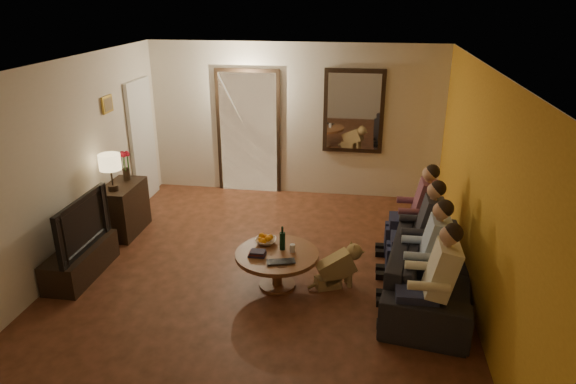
# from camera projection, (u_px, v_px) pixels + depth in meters

# --- Properties ---
(floor) EXTENTS (5.00, 6.00, 0.01)m
(floor) POSITION_uv_depth(u_px,v_px,m) (261.00, 277.00, 6.47)
(floor) COLOR #402311
(floor) RESTS_ON ground
(ceiling) EXTENTS (5.00, 6.00, 0.01)m
(ceiling) POSITION_uv_depth(u_px,v_px,m) (256.00, 67.00, 5.52)
(ceiling) COLOR white
(ceiling) RESTS_ON back_wall
(back_wall) EXTENTS (5.00, 0.02, 2.60)m
(back_wall) POSITION_uv_depth(u_px,v_px,m) (294.00, 121.00, 8.75)
(back_wall) COLOR beige
(back_wall) RESTS_ON floor
(front_wall) EXTENTS (5.00, 0.02, 2.60)m
(front_wall) POSITION_uv_depth(u_px,v_px,m) (163.00, 341.00, 3.23)
(front_wall) COLOR beige
(front_wall) RESTS_ON floor
(left_wall) EXTENTS (0.02, 6.00, 2.60)m
(left_wall) POSITION_uv_depth(u_px,v_px,m) (61.00, 170.00, 6.34)
(left_wall) COLOR beige
(left_wall) RESTS_ON floor
(right_wall) EXTENTS (0.02, 6.00, 2.60)m
(right_wall) POSITION_uv_depth(u_px,v_px,m) (481.00, 192.00, 5.64)
(right_wall) COLOR beige
(right_wall) RESTS_ON floor
(orange_accent) EXTENTS (0.01, 6.00, 2.60)m
(orange_accent) POSITION_uv_depth(u_px,v_px,m) (480.00, 192.00, 5.65)
(orange_accent) COLOR orange
(orange_accent) RESTS_ON right_wall
(kitchen_doorway) EXTENTS (1.00, 0.06, 2.10)m
(kitchen_doorway) POSITION_uv_depth(u_px,v_px,m) (249.00, 133.00, 8.94)
(kitchen_doorway) COLOR #FFE0A5
(kitchen_doorway) RESTS_ON floor
(door_trim) EXTENTS (1.12, 0.04, 2.22)m
(door_trim) POSITION_uv_depth(u_px,v_px,m) (249.00, 133.00, 8.93)
(door_trim) COLOR black
(door_trim) RESTS_ON floor
(fridge_glimpse) EXTENTS (0.45, 0.03, 1.70)m
(fridge_glimpse) POSITION_uv_depth(u_px,v_px,m) (263.00, 142.00, 8.96)
(fridge_glimpse) COLOR silver
(fridge_glimpse) RESTS_ON floor
(mirror_frame) EXTENTS (1.00, 0.05, 1.40)m
(mirror_frame) POSITION_uv_depth(u_px,v_px,m) (354.00, 111.00, 8.51)
(mirror_frame) COLOR black
(mirror_frame) RESTS_ON back_wall
(mirror_glass) EXTENTS (0.86, 0.02, 1.26)m
(mirror_glass) POSITION_uv_depth(u_px,v_px,m) (354.00, 112.00, 8.48)
(mirror_glass) COLOR white
(mirror_glass) RESTS_ON back_wall
(white_door) EXTENTS (0.06, 0.85, 2.04)m
(white_door) POSITION_uv_depth(u_px,v_px,m) (143.00, 142.00, 8.55)
(white_door) COLOR white
(white_door) RESTS_ON floor
(framed_art) EXTENTS (0.03, 0.28, 0.24)m
(framed_art) POSITION_uv_depth(u_px,v_px,m) (107.00, 104.00, 7.33)
(framed_art) COLOR #B28C33
(framed_art) RESTS_ON left_wall
(art_canvas) EXTENTS (0.01, 0.22, 0.18)m
(art_canvas) POSITION_uv_depth(u_px,v_px,m) (108.00, 104.00, 7.33)
(art_canvas) COLOR brown
(art_canvas) RESTS_ON left_wall
(dresser) EXTENTS (0.45, 0.84, 0.75)m
(dresser) POSITION_uv_depth(u_px,v_px,m) (124.00, 209.00, 7.54)
(dresser) COLOR black
(dresser) RESTS_ON floor
(table_lamp) EXTENTS (0.30, 0.30, 0.54)m
(table_lamp) POSITION_uv_depth(u_px,v_px,m) (111.00, 172.00, 7.10)
(table_lamp) COLOR beige
(table_lamp) RESTS_ON dresser
(flower_vase) EXTENTS (0.14, 0.14, 0.44)m
(flower_vase) POSITION_uv_depth(u_px,v_px,m) (126.00, 166.00, 7.52)
(flower_vase) COLOR #B21325
(flower_vase) RESTS_ON dresser
(tv_stand) EXTENTS (0.45, 1.15, 0.38)m
(tv_stand) POSITION_uv_depth(u_px,v_px,m) (81.00, 261.00, 6.45)
(tv_stand) COLOR black
(tv_stand) RESTS_ON floor
(tv) EXTENTS (1.15, 0.15, 0.66)m
(tv) POSITION_uv_depth(u_px,v_px,m) (75.00, 223.00, 6.26)
(tv) COLOR black
(tv) RESTS_ON tv_stand
(sofa) EXTENTS (2.44, 1.28, 0.68)m
(sofa) POSITION_uv_depth(u_px,v_px,m) (432.00, 266.00, 6.03)
(sofa) COLOR black
(sofa) RESTS_ON floor
(person_a) EXTENTS (0.60, 0.40, 1.20)m
(person_a) POSITION_uv_depth(u_px,v_px,m) (434.00, 287.00, 5.12)
(person_a) COLOR tan
(person_a) RESTS_ON sofa
(person_b) EXTENTS (0.60, 0.40, 1.20)m
(person_b) POSITION_uv_depth(u_px,v_px,m) (428.00, 258.00, 5.68)
(person_b) COLOR tan
(person_b) RESTS_ON sofa
(person_c) EXTENTS (0.60, 0.40, 1.20)m
(person_c) POSITION_uv_depth(u_px,v_px,m) (423.00, 235.00, 6.23)
(person_c) COLOR tan
(person_c) RESTS_ON sofa
(person_d) EXTENTS (0.60, 0.40, 1.20)m
(person_d) POSITION_uv_depth(u_px,v_px,m) (418.00, 215.00, 6.78)
(person_d) COLOR tan
(person_d) RESTS_ON sofa
(dog) EXTENTS (0.61, 0.44, 0.56)m
(dog) POSITION_uv_depth(u_px,v_px,m) (336.00, 266.00, 6.16)
(dog) COLOR #A0834A
(dog) RESTS_ON floor
(coffee_table) EXTENTS (1.02, 1.02, 0.45)m
(coffee_table) POSITION_uv_depth(u_px,v_px,m) (277.00, 269.00, 6.19)
(coffee_table) COLOR brown
(coffee_table) RESTS_ON floor
(bowl) EXTENTS (0.26, 0.26, 0.06)m
(bowl) POSITION_uv_depth(u_px,v_px,m) (266.00, 241.00, 6.33)
(bowl) COLOR white
(bowl) RESTS_ON coffee_table
(oranges) EXTENTS (0.20, 0.20, 0.08)m
(oranges) POSITION_uv_depth(u_px,v_px,m) (266.00, 236.00, 6.30)
(oranges) COLOR orange
(oranges) RESTS_ON bowl
(wine_bottle) EXTENTS (0.07, 0.07, 0.31)m
(wine_bottle) POSITION_uv_depth(u_px,v_px,m) (282.00, 238.00, 6.14)
(wine_bottle) COLOR black
(wine_bottle) RESTS_ON coffee_table
(wine_glass) EXTENTS (0.06, 0.06, 0.10)m
(wine_glass) POSITION_uv_depth(u_px,v_px,m) (292.00, 248.00, 6.11)
(wine_glass) COLOR silver
(wine_glass) RESTS_ON coffee_table
(book_stack) EXTENTS (0.20, 0.15, 0.07)m
(book_stack) POSITION_uv_depth(u_px,v_px,m) (257.00, 253.00, 6.04)
(book_stack) COLOR black
(book_stack) RESTS_ON coffee_table
(laptop) EXTENTS (0.37, 0.29, 0.03)m
(laptop) POSITION_uv_depth(u_px,v_px,m) (281.00, 264.00, 5.83)
(laptop) COLOR black
(laptop) RESTS_ON coffee_table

